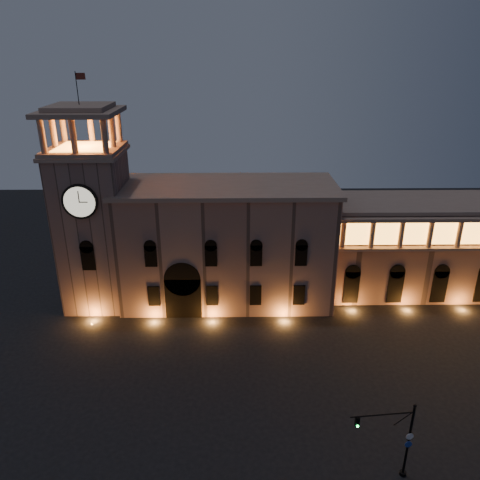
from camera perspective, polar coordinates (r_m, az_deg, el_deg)
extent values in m
plane|color=black|center=(53.74, 0.42, -18.42)|extent=(160.00, 160.00, 0.00)
cube|color=#886459|center=(68.05, -1.63, -0.59)|extent=(30.00, 12.00, 17.00)
cube|color=gray|center=(65.10, -1.71, 6.55)|extent=(30.80, 12.80, 0.60)
cube|color=black|center=(66.01, -6.89, -6.86)|extent=(5.00, 1.40, 6.00)
cylinder|color=black|center=(64.60, -7.01, -4.54)|extent=(5.00, 1.40, 5.00)
cube|color=orange|center=(65.93, -6.89, -7.10)|extent=(4.20, 0.20, 5.00)
cube|color=#886459|center=(69.00, -17.21, 0.93)|extent=(9.00, 9.00, 22.00)
cube|color=gray|center=(65.90, -18.34, 10.06)|extent=(9.80, 9.80, 0.50)
cylinder|color=black|center=(62.86, -18.95, 4.44)|extent=(4.60, 0.35, 4.60)
cylinder|color=beige|center=(62.74, -18.99, 4.40)|extent=(4.00, 0.12, 4.00)
cube|color=gray|center=(65.80, -18.39, 10.48)|extent=(9.40, 9.40, 0.50)
cube|color=orange|center=(65.74, -18.43, 10.74)|extent=(6.80, 6.80, 0.15)
cylinder|color=gray|center=(63.14, -23.00, 11.57)|extent=(0.76, 0.76, 4.20)
cylinder|color=gray|center=(61.83, -19.66, 11.84)|extent=(0.76, 0.76, 4.20)
cylinder|color=gray|center=(60.74, -16.20, 12.08)|extent=(0.76, 0.76, 4.20)
cylinder|color=gray|center=(70.16, -20.78, 12.83)|extent=(0.76, 0.76, 4.20)
cylinder|color=gray|center=(68.99, -17.73, 13.07)|extent=(0.76, 0.76, 4.20)
cylinder|color=gray|center=(68.01, -14.59, 13.28)|extent=(0.76, 0.76, 4.20)
cylinder|color=gray|center=(66.63, -21.83, 12.24)|extent=(0.76, 0.76, 4.20)
cylinder|color=gray|center=(64.36, -15.35, 12.71)|extent=(0.76, 0.76, 4.20)
cube|color=gray|center=(65.07, -18.92, 14.56)|extent=(9.80, 9.80, 0.60)
cube|color=gray|center=(65.00, -18.98, 15.08)|extent=(7.50, 7.50, 0.60)
cylinder|color=black|center=(64.79, -19.25, 17.09)|extent=(0.10, 0.10, 4.00)
plane|color=maroon|center=(64.52, -18.88, 18.37)|extent=(1.20, 0.00, 1.20)
cube|color=#835F53|center=(77.79, 24.32, -0.84)|extent=(40.00, 10.00, 14.00)
cube|color=gray|center=(75.46, 25.20, 4.22)|extent=(40.60, 10.60, 0.50)
cube|color=gray|center=(72.43, 26.32, -0.89)|extent=(40.00, 1.20, 0.40)
cube|color=gray|center=(71.00, 26.91, 2.29)|extent=(40.00, 1.40, 0.50)
cube|color=orange|center=(72.12, 26.44, 0.88)|extent=(38.00, 0.15, 3.60)
cylinder|color=gray|center=(65.39, 12.47, 0.71)|extent=(0.70, 0.70, 4.00)
cylinder|color=gray|center=(66.41, 15.83, 0.71)|extent=(0.70, 0.70, 4.00)
cylinder|color=gray|center=(67.66, 19.08, 0.72)|extent=(0.70, 0.70, 4.00)
cylinder|color=gray|center=(69.12, 22.20, 0.72)|extent=(0.70, 0.70, 4.00)
cylinder|color=gray|center=(70.77, 25.18, 0.72)|extent=(0.70, 0.70, 4.00)
cylinder|color=black|center=(46.03, 19.84, -22.15)|extent=(0.22, 0.22, 7.66)
cylinder|color=black|center=(48.60, 19.22, -25.26)|extent=(0.61, 0.61, 0.33)
sphere|color=black|center=(43.44, 20.55, -18.40)|extent=(0.31, 0.31, 0.31)
cylinder|color=black|center=(42.83, 16.94, -19.69)|extent=(5.46, 0.65, 0.13)
cube|color=black|center=(42.51, 14.09, -20.69)|extent=(0.36, 0.34, 0.93)
cylinder|color=#0CE53F|center=(42.60, 14.14, -21.15)|extent=(0.20, 0.11, 0.20)
cylinder|color=silver|center=(45.39, 20.00, -21.59)|extent=(0.66, 0.11, 0.66)
cylinder|color=navy|center=(45.99, 19.84, -22.38)|extent=(0.66, 0.11, 0.66)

